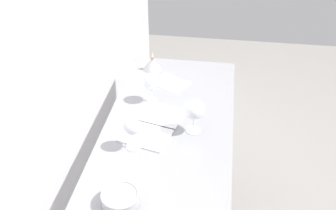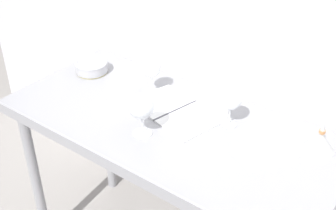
{
  "view_description": "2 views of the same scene",
  "coord_description": "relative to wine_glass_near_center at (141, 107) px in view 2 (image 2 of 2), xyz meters",
  "views": [
    {
      "loc": [
        -1.62,
        -0.24,
        2.14
      ],
      "look_at": [
        0.04,
        0.0,
        0.99
      ],
      "focal_mm": 42.93,
      "sensor_mm": 36.0,
      "label": 1
    },
    {
      "loc": [
        0.87,
        -1.19,
        1.93
      ],
      "look_at": [
        0.02,
        -0.04,
        1.01
      ],
      "focal_mm": 47.35,
      "sensor_mm": 36.0,
      "label": 2
    }
  ],
  "objects": [
    {
      "name": "open_notebook",
      "position": [
        0.01,
        0.2,
        -0.12
      ],
      "size": [
        0.42,
        0.31,
        0.01
      ],
      "rotation": [
        0.0,
        0.0,
        -0.24
      ],
      "color": "white",
      "rests_on": "steel_counter"
    },
    {
      "name": "decanter_funnel",
      "position": [
        0.59,
        0.31,
        -0.08
      ],
      "size": [
        0.12,
        0.12,
        0.13
      ],
      "color": "#B9B9B9",
      "rests_on": "steel_counter"
    },
    {
      "name": "tasting_sheet_upper",
      "position": [
        0.44,
        0.18,
        -0.12
      ],
      "size": [
        0.23,
        0.25,
        0.0
      ],
      "primitive_type": "cube",
      "rotation": [
        0.0,
        0.0,
        -0.5
      ],
      "color": "white",
      "rests_on": "steel_counter"
    },
    {
      "name": "steel_counter",
      "position": [
        0.04,
        0.13,
        -0.23
      ],
      "size": [
        1.4,
        0.65,
        0.9
      ],
      "color": "#949499",
      "rests_on": "ground_plane"
    },
    {
      "name": "tasting_bowl",
      "position": [
        -0.52,
        0.24,
        -0.09
      ],
      "size": [
        0.16,
        0.16,
        0.06
      ],
      "color": "#DBCC66",
      "rests_on": "steel_counter"
    },
    {
      "name": "wine_glass_far_right",
      "position": [
        0.24,
        0.25,
        -0.01
      ],
      "size": [
        0.09,
        0.09,
        0.16
      ],
      "color": "white",
      "rests_on": "steel_counter"
    },
    {
      "name": "wine_glass_far_left",
      "position": [
        -0.17,
        0.27,
        -0.01
      ],
      "size": [
        0.08,
        0.08,
        0.16
      ],
      "color": "white",
      "rests_on": "steel_counter"
    },
    {
      "name": "wine_glass_near_center",
      "position": [
        0.0,
        0.0,
        0.0
      ],
      "size": [
        0.1,
        0.1,
        0.18
      ],
      "color": "white",
      "rests_on": "steel_counter"
    }
  ]
}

